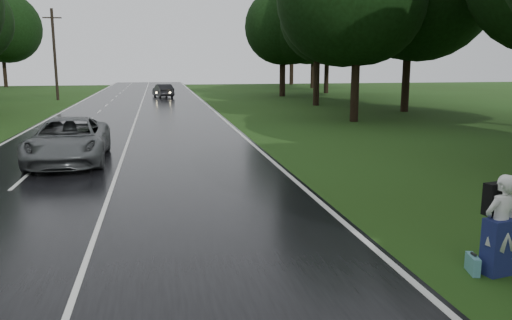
{
  "coord_description": "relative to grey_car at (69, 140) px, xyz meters",
  "views": [
    {
      "loc": [
        1.48,
        -9.39,
        3.87
      ],
      "look_at": [
        4.19,
        4.73,
        1.1
      ],
      "focal_mm": 35.99,
      "sensor_mm": 36.0,
      "label": 1
    }
  ],
  "objects": [
    {
      "name": "hitchhiker",
      "position": [
        9.48,
        -12.63,
        -0.01
      ],
      "size": [
        0.76,
        0.71,
        1.89
      ],
      "color": "silver",
      "rests_on": "ground"
    },
    {
      "name": "tree_right_e",
      "position": [
        17.35,
        23.61,
        -0.88
      ],
      "size": [
        8.86,
        8.86,
        13.85
      ],
      "primitive_type": null,
      "color": "black",
      "rests_on": "ground"
    },
    {
      "name": "ground",
      "position": [
        1.94,
        -11.19,
        -0.88
      ],
      "size": [
        160.0,
        160.0,
        0.0
      ],
      "primitive_type": "plane",
      "color": "#1F4113",
      "rests_on": "ground"
    },
    {
      "name": "tree_right_d",
      "position": [
        16.02,
        11.11,
        -0.88
      ],
      "size": [
        8.79,
        8.79,
        13.74
      ],
      "primitive_type": null,
      "color": "black",
      "rests_on": "ground"
    },
    {
      "name": "suitcase",
      "position": [
        9.07,
        -12.52,
        -0.72
      ],
      "size": [
        0.25,
        0.49,
        0.34
      ],
      "primitive_type": "cube",
      "rotation": [
        0.0,
        0.0,
        6.03
      ],
      "color": "teal",
      "rests_on": "ground"
    },
    {
      "name": "tree_right_f",
      "position": [
        17.32,
        36.19,
        -0.88
      ],
      "size": [
        8.66,
        8.66,
        13.53
      ],
      "primitive_type": null,
      "color": "black",
      "rests_on": "ground"
    },
    {
      "name": "grey_car",
      "position": [
        0.0,
        0.0,
        0.0
      ],
      "size": [
        2.97,
        6.15,
        1.69
      ],
      "primitive_type": "imported",
      "rotation": [
        0.0,
        0.0,
        0.03
      ],
      "color": "#4F5254",
      "rests_on": "road"
    },
    {
      "name": "far_car",
      "position": [
        4.03,
        36.57,
        -0.14
      ],
      "size": [
        2.39,
        4.51,
        1.41
      ],
      "primitive_type": "imported",
      "rotation": [
        0.0,
        0.0,
        3.36
      ],
      "color": "black",
      "rests_on": "road"
    },
    {
      "name": "lane_center",
      "position": [
        1.94,
        8.81,
        -0.84
      ],
      "size": [
        0.12,
        140.0,
        0.01
      ],
      "primitive_type": "cube",
      "color": "silver",
      "rests_on": "road"
    },
    {
      "name": "utility_pole_far",
      "position": [
        -6.56,
        34.74,
        -0.88
      ],
      "size": [
        1.8,
        0.28,
        9.03
      ],
      "primitive_type": null,
      "color": "black",
      "rests_on": "ground"
    },
    {
      "name": "road",
      "position": [
        1.94,
        8.81,
        -0.86
      ],
      "size": [
        12.0,
        140.0,
        0.04
      ],
      "primitive_type": "cube",
      "color": "black",
      "rests_on": "ground"
    }
  ]
}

